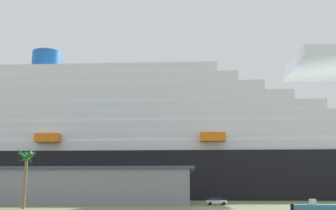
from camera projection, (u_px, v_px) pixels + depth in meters
name	position (u px, v px, depth m)	size (l,w,h in m)	color
ground_plane	(204.00, 203.00, 104.11)	(600.00, 600.00, 0.00)	#66754C
cruise_ship	(129.00, 147.00, 146.78)	(271.54, 34.11, 63.29)	black
terminal_building	(76.00, 186.00, 100.42)	(58.90, 27.02, 8.38)	gray
small_boat_on_trailer	(323.00, 209.00, 51.90)	(8.35, 2.85, 2.15)	#595960
palm_tree	(26.00, 163.00, 73.68)	(3.48, 3.39, 10.28)	brown
parked_car_black_coupe	(2.00, 201.00, 95.07)	(4.59, 2.11, 1.58)	black
parked_car_silver_sedan	(216.00, 201.00, 91.07)	(4.92, 2.60, 1.58)	silver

